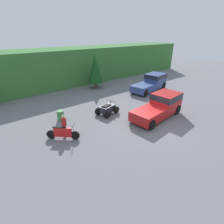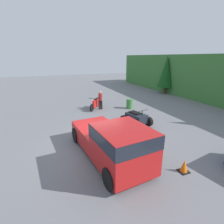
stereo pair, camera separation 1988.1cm
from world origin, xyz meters
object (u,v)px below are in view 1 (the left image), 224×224
traffic_cone (152,101)px  pickup_truck_second (152,82)px  pickup_truck_red (161,105)px  quad_atv (107,109)px  dirt_bike (63,133)px  steel_barrel (61,115)px  rider_person (64,125)px

traffic_cone → pickup_truck_second: bearing=40.7°
pickup_truck_red → quad_atv: bearing=132.4°
pickup_truck_second → pickup_truck_red: bearing=-144.3°
dirt_bike → quad_atv: quad_atv is taller
dirt_bike → steel_barrel: dirt_bike is taller
steel_barrel → dirt_bike: bearing=-110.4°
pickup_truck_red → quad_atv: 4.85m
rider_person → traffic_cone: 10.08m
quad_atv → rider_person: size_ratio=1.32×
dirt_bike → rider_person: (0.30, 0.33, 0.43)m
quad_atv → pickup_truck_red: bearing=-56.3°
pickup_truck_red → quad_atv: size_ratio=2.44×
pickup_truck_red → steel_barrel: pickup_truck_red is taller
pickup_truck_second → dirt_bike: size_ratio=3.24×
dirt_bike → rider_person: 0.62m
traffic_cone → quad_atv: bearing=171.5°
pickup_truck_red → dirt_bike: size_ratio=2.96×
pickup_truck_red → pickup_truck_second: (5.57, 5.67, 0.00)m
dirt_bike → pickup_truck_red: bearing=30.2°
pickup_truck_red → steel_barrel: (-7.46, 4.76, -0.58)m
rider_person → quad_atv: bearing=35.2°
rider_person → dirt_bike: bearing=-109.6°
steel_barrel → pickup_truck_red: bearing=-32.6°
quad_atv → traffic_cone: (5.38, -0.80, -0.23)m
pickup_truck_red → rider_person: size_ratio=3.23×
steel_barrel → pickup_truck_second: bearing=4.0°
dirt_bike → steel_barrel: 3.10m
quad_atv → steel_barrel: quad_atv is taller
traffic_cone → dirt_bike: bearing=-176.8°
pickup_truck_second → rider_person: pickup_truck_second is taller
quad_atv → traffic_cone: 5.44m
quad_atv → rider_person: rider_person is taller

